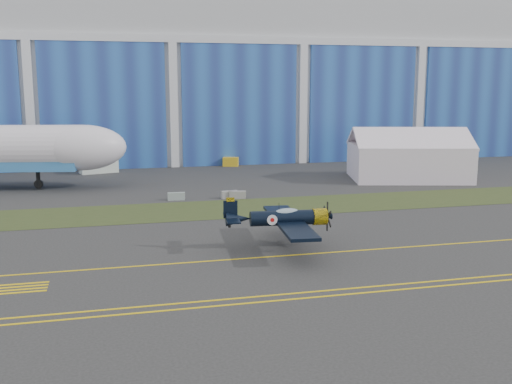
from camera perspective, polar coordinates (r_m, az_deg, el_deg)
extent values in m
plane|color=#353534|center=(51.86, -1.61, -4.78)|extent=(260.00, 260.00, 0.00)
cube|color=#475128|center=(65.23, -4.25, -1.67)|extent=(260.00, 10.00, 0.02)
cube|color=silver|center=(121.42, -9.09, 10.83)|extent=(220.00, 45.00, 30.00)
cube|color=#284291|center=(98.78, -7.84, 8.14)|extent=(220.00, 0.60, 20.00)
cube|color=silver|center=(98.93, -7.99, 14.28)|extent=(220.00, 0.70, 1.20)
cube|color=yellow|center=(47.17, -0.29, -6.30)|extent=(200.00, 0.20, 0.02)
cube|color=yellow|center=(38.47, 3.11, -10.19)|extent=(80.00, 0.20, 0.02)
cube|color=yellow|center=(39.37, 2.68, -9.71)|extent=(80.00, 0.20, 0.02)
cube|color=silver|center=(95.18, -14.76, 2.51)|extent=(6.01, 3.74, 2.43)
cube|color=gold|center=(99.71, -2.43, 2.90)|extent=(2.88, 2.28, 1.47)
cube|color=gray|center=(70.93, -7.60, -0.41)|extent=(2.02, 0.69, 0.90)
cube|color=gray|center=(71.56, -2.54, -0.24)|extent=(2.07, 0.90, 0.90)
cube|color=gray|center=(71.31, -1.78, -0.27)|extent=(2.06, 0.87, 0.90)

